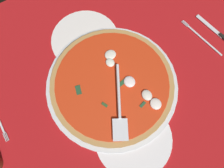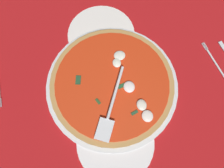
{
  "view_description": "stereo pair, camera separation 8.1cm",
  "coord_description": "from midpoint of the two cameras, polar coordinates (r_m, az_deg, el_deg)",
  "views": [
    {
      "loc": [
        -20.95,
        16.62,
        79.32
      ],
      "look_at": [
        1.66,
        3.23,
        2.38
      ],
      "focal_mm": 38.13,
      "sensor_mm": 36.0,
      "label": 1
    },
    {
      "loc": [
        -23.96,
        9.08,
        79.32
      ],
      "look_at": [
        1.66,
        3.23,
        2.38
      ],
      "focal_mm": 38.13,
      "sensor_mm": 36.0,
      "label": 2
    }
  ],
  "objects": [
    {
      "name": "checker_pattern",
      "position": [
        0.83,
        -0.26,
        -0.79
      ],
      "size": [
        108.49,
        108.49,
        0.1
      ],
      "color": "silver",
      "rests_on": "ground_plane"
    },
    {
      "name": "dinner_plate_left",
      "position": [
        0.79,
        2.21,
        -13.41
      ],
      "size": [
        25.1,
        25.1,
        1.0
      ],
      "primitive_type": "cylinder",
      "color": "white",
      "rests_on": "ground_plane"
    },
    {
      "name": "pizza",
      "position": [
        0.81,
        -2.73,
        -0.42
      ],
      "size": [
        42.58,
        42.58,
        3.11
      ],
      "color": "#B38247",
      "rests_on": "pizza_pan"
    },
    {
      "name": "pizza_pan",
      "position": [
        0.83,
        -2.78,
        -0.78
      ],
      "size": [
        45.75,
        45.75,
        1.28
      ],
      "primitive_type": "cylinder",
      "color": "silver",
      "rests_on": "ground_plane"
    },
    {
      "name": "ground_plane",
      "position": [
        0.84,
        -0.26,
        -0.88
      ],
      "size": [
        108.49,
        108.49,
        0.8
      ],
      "primitive_type": "cube",
      "color": "#A71417"
    },
    {
      "name": "place_setting_near",
      "position": [
        0.97,
        20.3,
        10.38
      ],
      "size": [
        20.22,
        16.5,
        1.4
      ],
      "rotation": [
        0.0,
        0.0,
        0.19
      ],
      "color": "white",
      "rests_on": "ground_plane"
    },
    {
      "name": "pizza_server",
      "position": [
        0.77,
        -1.27,
        -5.25
      ],
      "size": [
        23.69,
        14.74,
        1.0
      ],
      "rotation": [
        0.0,
        0.0,
        2.64
      ],
      "color": "silver",
      "rests_on": "pizza"
    },
    {
      "name": "dinner_plate_right",
      "position": [
        0.91,
        -9.04,
        10.1
      ],
      "size": [
        25.18,
        25.18,
        1.0
      ],
      "primitive_type": "cylinder",
      "color": "white",
      "rests_on": "ground_plane"
    }
  ]
}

